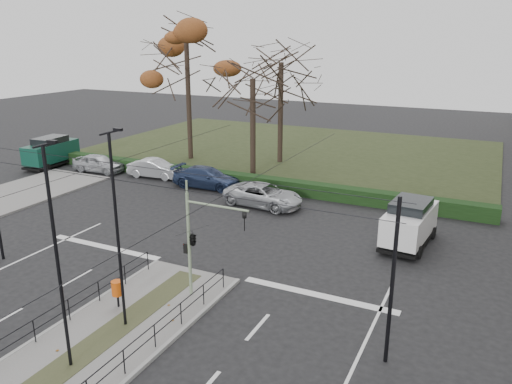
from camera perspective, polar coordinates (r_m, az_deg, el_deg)
ground at (r=20.83m, az=-14.44°, el=-14.35°), size 140.00×140.00×0.00m
median_island at (r=19.29m, az=-19.40°, el=-17.38°), size 4.40×15.00×0.14m
park at (r=49.84m, az=4.01°, el=4.84°), size 38.00×26.00×0.10m
hedge at (r=37.97m, az=-3.55°, el=1.59°), size 38.00×1.00×1.00m
median_railing at (r=18.75m, az=-19.91°, el=-15.22°), size 4.14×13.24×0.92m
catenary at (r=20.43m, az=-12.26°, el=-4.11°), size 20.00×34.00×6.00m
traffic_light at (r=20.89m, az=-7.08°, el=-5.20°), size 3.10×1.76×4.56m
litter_bin at (r=21.41m, az=-15.60°, el=-10.58°), size 0.45×0.45×1.15m
streetlamp_median_near at (r=17.00m, az=-21.73°, el=-7.06°), size 0.65×0.13×7.75m
streetlamp_median_far at (r=18.81m, az=-15.54°, el=-4.24°), size 0.64×0.13×7.66m
parked_car_first at (r=43.43m, az=-17.56°, el=3.16°), size 4.56×2.14×1.51m
parked_car_second at (r=40.59m, az=-11.44°, el=2.65°), size 4.58×1.97×1.47m
parked_car_third at (r=37.28m, az=-5.63°, el=1.67°), size 5.36×2.39×1.53m
parked_car_fourth at (r=33.02m, az=0.86°, el=-0.35°), size 5.53×2.91×1.48m
white_van at (r=27.94m, az=17.15°, el=-3.27°), size 2.51×4.89×2.50m
green_van at (r=46.70m, az=-22.36°, el=4.34°), size 2.43×5.30×2.57m
rust_tree at (r=45.17m, az=-7.97°, el=16.58°), size 8.96×8.96×13.46m
bare_tree_center at (r=43.60m, az=2.89°, el=13.77°), size 7.65×7.65×11.46m
bare_tree_near at (r=39.47m, az=-0.37°, el=12.02°), size 7.36×7.36×10.08m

